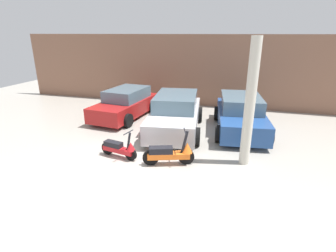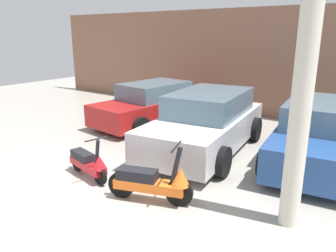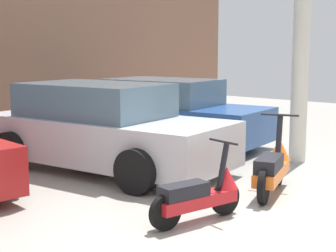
{
  "view_description": "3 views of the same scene",
  "coord_description": "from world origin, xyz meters",
  "px_view_note": "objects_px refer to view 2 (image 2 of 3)",
  "views": [
    {
      "loc": [
        3.21,
        -6.35,
        3.85
      ],
      "look_at": [
        0.71,
        2.32,
        0.63
      ],
      "focal_mm": 28.0,
      "sensor_mm": 36.0,
      "label": 1
    },
    {
      "loc": [
        4.62,
        -3.49,
        2.93
      ],
      "look_at": [
        0.3,
        2.44,
        0.84
      ],
      "focal_mm": 35.0,
      "sensor_mm": 36.0,
      "label": 2
    },
    {
      "loc": [
        -5.21,
        -3.05,
        2.07
      ],
      "look_at": [
        0.88,
        2.32,
        0.86
      ],
      "focal_mm": 55.0,
      "sensor_mm": 36.0,
      "label": 3
    }
  ],
  "objects_px": {
    "car_rear_right": "(320,135)",
    "scooter_front_left": "(89,163)",
    "support_column_side": "(301,107)",
    "car_rear_left": "(151,104)",
    "car_rear_center": "(206,123)",
    "scooter_front_right": "(153,182)"
  },
  "relations": [
    {
      "from": "scooter_front_right",
      "to": "support_column_side",
      "type": "distance_m",
      "value": 2.74
    },
    {
      "from": "car_rear_left",
      "to": "car_rear_center",
      "type": "bearing_deg",
      "value": 73.17
    },
    {
      "from": "scooter_front_left",
      "to": "support_column_side",
      "type": "bearing_deg",
      "value": 22.09
    },
    {
      "from": "car_rear_left",
      "to": "car_rear_right",
      "type": "bearing_deg",
      "value": 91.28
    },
    {
      "from": "car_rear_center",
      "to": "car_rear_right",
      "type": "relative_size",
      "value": 1.05
    },
    {
      "from": "scooter_front_left",
      "to": "car_rear_right",
      "type": "height_order",
      "value": "car_rear_right"
    },
    {
      "from": "scooter_front_left",
      "to": "car_rear_center",
      "type": "distance_m",
      "value": 3.18
    },
    {
      "from": "scooter_front_left",
      "to": "car_rear_right",
      "type": "xyz_separation_m",
      "value": [
        3.65,
        3.7,
        0.34
      ]
    },
    {
      "from": "car_rear_center",
      "to": "scooter_front_left",
      "type": "bearing_deg",
      "value": -27.47
    },
    {
      "from": "support_column_side",
      "to": "car_rear_left",
      "type": "bearing_deg",
      "value": 148.49
    },
    {
      "from": "scooter_front_left",
      "to": "car_rear_right",
      "type": "distance_m",
      "value": 5.2
    },
    {
      "from": "car_rear_right",
      "to": "support_column_side",
      "type": "height_order",
      "value": "support_column_side"
    },
    {
      "from": "car_rear_right",
      "to": "scooter_front_left",
      "type": "bearing_deg",
      "value": -51.96
    },
    {
      "from": "scooter_front_left",
      "to": "car_rear_center",
      "type": "bearing_deg",
      "value": 81.54
    },
    {
      "from": "car_rear_center",
      "to": "car_rear_right",
      "type": "bearing_deg",
      "value": 98.21
    },
    {
      "from": "scooter_front_right",
      "to": "car_rear_center",
      "type": "relative_size",
      "value": 0.33
    },
    {
      "from": "scooter_front_right",
      "to": "car_rear_right",
      "type": "height_order",
      "value": "car_rear_right"
    },
    {
      "from": "scooter_front_right",
      "to": "car_rear_right",
      "type": "distance_m",
      "value": 4.19
    },
    {
      "from": "scooter_front_left",
      "to": "scooter_front_right",
      "type": "height_order",
      "value": "scooter_front_right"
    },
    {
      "from": "scooter_front_left",
      "to": "support_column_side",
      "type": "height_order",
      "value": "support_column_side"
    },
    {
      "from": "scooter_front_right",
      "to": "support_column_side",
      "type": "relative_size",
      "value": 0.4
    },
    {
      "from": "scooter_front_left",
      "to": "car_rear_left",
      "type": "xyz_separation_m",
      "value": [
        -1.68,
        4.13,
        0.3
      ]
    }
  ]
}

